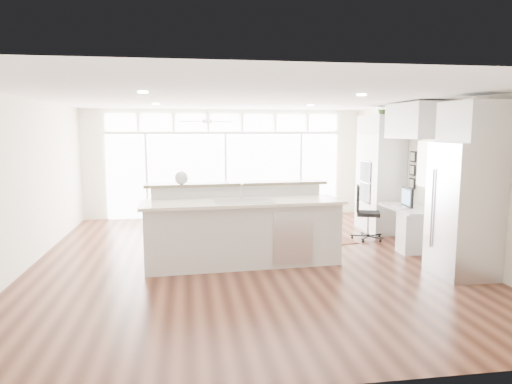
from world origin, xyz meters
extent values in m
cube|color=#3D1D13|center=(0.00, 0.00, -0.01)|extent=(7.00, 8.00, 0.02)
cube|color=white|center=(0.00, 0.00, 2.70)|extent=(7.00, 8.00, 0.02)
cube|color=white|center=(0.00, 4.00, 1.35)|extent=(7.00, 0.04, 2.70)
cube|color=white|center=(0.00, -4.00, 1.35)|extent=(7.00, 0.04, 2.70)
cube|color=white|center=(-3.50, 0.00, 1.35)|extent=(0.04, 8.00, 2.70)
cube|color=white|center=(3.50, 0.00, 1.35)|extent=(0.04, 8.00, 2.70)
cube|color=white|center=(0.00, 3.94, 1.05)|extent=(5.80, 0.06, 2.08)
cube|color=white|center=(0.00, 3.94, 2.38)|extent=(5.90, 0.06, 0.40)
cube|color=white|center=(3.46, 0.30, 1.55)|extent=(0.04, 0.85, 0.85)
cube|color=white|center=(-0.50, 2.80, 2.48)|extent=(1.16, 1.16, 0.32)
cube|color=white|center=(0.00, 0.20, 2.68)|extent=(3.40, 3.00, 0.02)
cube|color=silver|center=(3.17, 1.80, 1.25)|extent=(0.64, 1.20, 2.50)
cube|color=silver|center=(3.13, 0.30, 0.38)|extent=(0.72, 1.30, 0.76)
cube|color=silver|center=(3.17, 0.30, 2.35)|extent=(0.64, 1.30, 0.64)
cube|color=silver|center=(3.11, -1.35, 1.00)|extent=(0.76, 0.90, 2.00)
cube|color=silver|center=(3.17, -1.35, 2.30)|extent=(0.64, 0.90, 0.60)
cube|color=black|center=(3.46, 0.92, 1.40)|extent=(0.06, 0.22, 0.80)
cube|color=silver|center=(-0.09, -0.28, 0.65)|extent=(3.32, 1.41, 1.29)
cube|color=#391B12|center=(1.77, 0.98, 0.01)|extent=(1.10, 0.88, 0.01)
cube|color=black|center=(2.60, 1.02, 0.54)|extent=(0.70, 0.68, 1.08)
sphere|color=silver|center=(-1.06, 0.06, 1.40)|extent=(0.23, 0.23, 0.22)
cube|color=black|center=(3.05, 0.30, 0.96)|extent=(0.12, 0.48, 0.39)
cube|color=silver|center=(2.88, 0.30, 0.77)|extent=(0.16, 0.34, 0.02)
imported|color=#396129|center=(3.17, 1.80, 2.61)|extent=(0.28, 0.31, 0.22)
camera|label=1|loc=(-0.98, -7.51, 2.17)|focal=32.00mm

